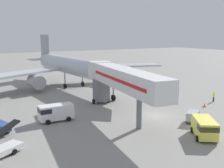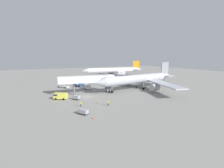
{
  "view_description": "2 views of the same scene",
  "coord_description": "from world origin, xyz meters",
  "views": [
    {
      "loc": [
        -25.02,
        -30.15,
        12.0
      ],
      "look_at": [
        0.93,
        14.13,
        2.42
      ],
      "focal_mm": 43.24,
      "sensor_mm": 36.0,
      "label": 1
    },
    {
      "loc": [
        60.13,
        -22.63,
        15.09
      ],
      "look_at": [
        -4.19,
        12.85,
        3.1
      ],
      "focal_mm": 28.1,
      "sensor_mm": 36.0,
      "label": 2
    }
  ],
  "objects": [
    {
      "name": "ground_plane",
      "position": [
        0.0,
        0.0,
        0.0
      ],
      "size": [
        300.0,
        300.0,
        0.0
      ],
      "primitive_type": "plane",
      "color": "gray"
    },
    {
      "name": "ground_crew_worker_foreground",
      "position": [
        11.46,
        -6.38,
        0.9
      ],
      "size": [
        0.38,
        0.38,
        1.7
      ],
      "color": "#1E2333",
      "rests_on": "ground"
    },
    {
      "name": "airplane_at_gate",
      "position": [
        -2.0,
        25.81,
        4.58
      ],
      "size": [
        48.52,
        44.42,
        11.8
      ],
      "color": "#B7BCC6",
      "rests_on": "ground"
    },
    {
      "name": "jet_bridge",
      "position": [
        -4.46,
        2.85,
        5.51
      ],
      "size": [
        6.26,
        22.31,
        7.28
      ],
      "color": "silver",
      "rests_on": "ground"
    },
    {
      "name": "safety_cone_alpha",
      "position": [
        10.3,
        -0.43,
        0.36
      ],
      "size": [
        0.48,
        0.48,
        0.73
      ],
      "color": "black",
      "rests_on": "ground"
    },
    {
      "name": "belt_loader_truck",
      "position": [
        -22.8,
        -3.5,
        0.76
      ],
      "size": [
        6.58,
        4.75,
        3.18
      ],
      "color": "white",
      "rests_on": "ground"
    },
    {
      "name": "airplane_background",
      "position": [
        -49.52,
        39.57,
        4.42
      ],
      "size": [
        42.84,
        45.59,
        11.07
      ],
      "color": "silver",
      "rests_on": "ground"
    },
    {
      "name": "service_van_far_right",
      "position": [
        -13.62,
        5.0,
        1.31
      ],
      "size": [
        4.73,
        2.35,
        2.31
      ],
      "color": "white",
      "rests_on": "ground"
    },
    {
      "name": "safety_cone_charlie",
      "position": [
        14.79,
        -6.3,
        0.28
      ],
      "size": [
        0.37,
        0.37,
        0.56
      ],
      "color": "black",
      "rests_on": "ground"
    },
    {
      "name": "baggage_cart_near_center",
      "position": [
        18.47,
        -8.17,
        0.75
      ],
      "size": [
        2.95,
        2.46,
        1.34
      ],
      "color": "#38383D",
      "rests_on": "ground"
    },
    {
      "name": "baggage_cart_outer_left",
      "position": [
        2.59,
        -5.03,
        0.83
      ],
      "size": [
        2.95,
        2.61,
        1.49
      ],
      "color": "#38383D",
      "rests_on": "ground"
    },
    {
      "name": "safety_cone_bravo",
      "position": [
        22.67,
        -6.99,
        0.36
      ],
      "size": [
        0.48,
        0.48,
        0.73
      ],
      "color": "black",
      "rests_on": "ground"
    },
    {
      "name": "pushback_tug",
      "position": [
        -22.14,
        5.08,
        1.08
      ],
      "size": [
        4.63,
        7.19,
        2.34
      ],
      "color": "#2D4C8E",
      "rests_on": "ground"
    },
    {
      "name": "ground_crew_worker_midground",
      "position": [
        14.51,
        1.22,
        0.93
      ],
      "size": [
        0.45,
        0.45,
        1.76
      ],
      "color": "#1E2333",
      "rests_on": "ground"
    },
    {
      "name": "service_van_near_left",
      "position": [
        -0.51,
        -9.74,
        1.25
      ],
      "size": [
        4.25,
        4.86,
        2.21
      ],
      "color": "#E5DB4C",
      "rests_on": "ground"
    }
  ]
}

